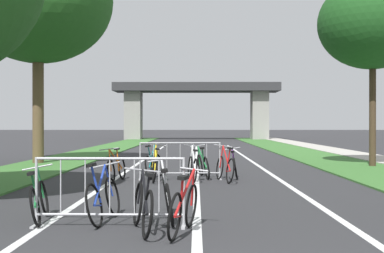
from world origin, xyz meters
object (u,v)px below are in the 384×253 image
(bicycle_white_6, at_px, (192,168))
(crowd_barrier_second, at_px, (180,161))
(tree_right_cypress_far, at_px, (373,23))
(bicycle_blue_5, at_px, (103,198))
(tree_left_maple_mid, at_px, (38,0))
(bicycle_green_10, at_px, (39,200))
(crowd_barrier_nearest, at_px, (110,192))
(bicycle_silver_8, at_px, (168,198))
(bicycle_purple_4, at_px, (235,165))
(bicycle_red_11, at_px, (184,208))
(bicycle_red_1, at_px, (225,167))
(bicycle_orange_7, at_px, (116,168))
(bicycle_teal_9, at_px, (154,165))
(bicycle_yellow_3, at_px, (154,167))
(bicycle_green_0, at_px, (203,165))
(bicycle_black_2, at_px, (143,206))

(bicycle_white_6, bearing_deg, crowd_barrier_second, 122.76)
(tree_right_cypress_far, xyz_separation_m, bicycle_blue_5, (-7.87, -10.60, -4.83))
(tree_left_maple_mid, height_order, bicycle_green_10, tree_left_maple_mid)
(tree_left_maple_mid, xyz_separation_m, bicycle_green_10, (3.70, -12.02, -6.08))
(crowd_barrier_nearest, distance_m, bicycle_silver_8, 0.98)
(crowd_barrier_second, distance_m, bicycle_purple_4, 1.68)
(bicycle_blue_5, xyz_separation_m, bicycle_red_11, (1.30, -0.90, -0.01))
(bicycle_red_1, distance_m, bicycle_blue_5, 6.26)
(bicycle_blue_5, height_order, bicycle_orange_7, bicycle_blue_5)
(crowd_barrier_second, xyz_separation_m, bicycle_red_11, (0.28, -7.24, -0.15))
(bicycle_purple_4, relative_size, bicycle_teal_9, 0.99)
(bicycle_white_6, relative_size, bicycle_red_11, 1.02)
(tree_left_maple_mid, distance_m, bicycle_yellow_3, 10.01)
(tree_right_cypress_far, distance_m, bicycle_white_6, 9.35)
(bicycle_red_11, bearing_deg, crowd_barrier_second, 104.42)
(crowd_barrier_nearest, height_order, bicycle_purple_4, crowd_barrier_nearest)
(tree_right_cypress_far, height_order, bicycle_blue_5, tree_right_cypress_far)
(bicycle_yellow_3, bearing_deg, bicycle_red_1, -10.31)
(bicycle_green_0, bearing_deg, bicycle_black_2, -106.52)
(bicycle_black_2, xyz_separation_m, bicycle_silver_8, (0.31, 0.87, -0.00))
(tree_right_cypress_far, relative_size, bicycle_red_11, 4.25)
(bicycle_purple_4, distance_m, bicycle_white_6, 1.55)
(bicycle_green_0, xyz_separation_m, bicycle_white_6, (-0.30, -0.88, 0.00))
(crowd_barrier_nearest, xyz_separation_m, bicycle_white_6, (1.21, 6.31, -0.15))
(bicycle_red_11, bearing_deg, tree_right_cypress_far, 72.49)
(bicycle_white_6, xyz_separation_m, bicycle_green_10, (-2.41, -5.90, -0.02))
(tree_left_maple_mid, distance_m, bicycle_black_2, 15.20)
(bicycle_green_0, bearing_deg, bicycle_white_6, -118.16)
(tree_left_maple_mid, bearing_deg, bicycle_purple_4, -35.15)
(bicycle_purple_4, bearing_deg, bicycle_green_10, -115.13)
(crowd_barrier_nearest, distance_m, bicycle_orange_7, 6.27)
(bicycle_yellow_3, relative_size, bicycle_silver_8, 0.98)
(tree_left_maple_mid, height_order, bicycle_silver_8, tree_left_maple_mid)
(crowd_barrier_nearest, bearing_deg, bicycle_red_1, 71.39)
(bicycle_blue_5, distance_m, bicycle_silver_8, 1.02)
(tree_right_cypress_far, xyz_separation_m, bicycle_purple_4, (-5.27, -3.71, -4.86))
(bicycle_green_0, xyz_separation_m, bicycle_silver_8, (-0.65, -6.73, 0.00))
(crowd_barrier_nearest, xyz_separation_m, bicycle_blue_5, (-0.17, 0.38, -0.14))
(crowd_barrier_second, distance_m, bicycle_black_2, 7.14)
(bicycle_black_2, height_order, bicycle_teal_9, bicycle_teal_9)
(bicycle_red_1, relative_size, bicycle_red_11, 1.08)
(tree_right_cypress_far, height_order, crowd_barrier_nearest, tree_right_cypress_far)
(bicycle_orange_7, height_order, bicycle_teal_9, bicycle_teal_9)
(tree_right_cypress_far, height_order, bicycle_teal_9, tree_right_cypress_far)
(bicycle_green_10, bearing_deg, crowd_barrier_nearest, -28.09)
(bicycle_green_0, bearing_deg, bicycle_orange_7, -166.72)
(bicycle_green_0, distance_m, bicycle_orange_7, 2.56)
(crowd_barrier_nearest, distance_m, bicycle_white_6, 6.43)
(crowd_barrier_nearest, height_order, bicycle_teal_9, crowd_barrier_nearest)
(bicycle_green_10, bearing_deg, bicycle_purple_4, 52.89)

